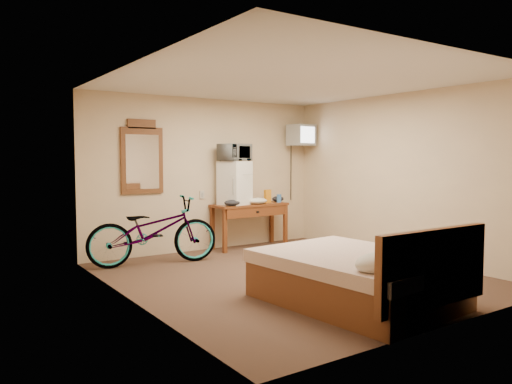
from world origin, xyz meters
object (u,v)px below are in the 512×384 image
(blue_cup, at_px, (279,198))
(bed, at_px, (361,276))
(wall_mirror, at_px, (142,158))
(bicycle, at_px, (153,231))
(microwave, at_px, (235,153))
(crt_television, at_px, (301,135))
(mini_fridge, at_px, (235,183))
(desk, at_px, (251,211))

(blue_cup, relative_size, bed, 0.07)
(wall_mirror, relative_size, bicycle, 0.61)
(microwave, xyz_separation_m, crt_television, (1.39, -0.02, 0.32))
(bicycle, bearing_deg, bed, -151.33)
(mini_fridge, height_order, blue_cup, mini_fridge)
(bicycle, bearing_deg, wall_mirror, 1.60)
(desk, height_order, mini_fridge, mini_fridge)
(microwave, bearing_deg, blue_cup, -26.84)
(blue_cup, bearing_deg, mini_fridge, 173.26)
(crt_television, relative_size, wall_mirror, 0.51)
(bicycle, xyz_separation_m, bed, (1.04, -3.04, -0.19))
(blue_cup, bearing_deg, bicycle, -173.36)
(blue_cup, xyz_separation_m, wall_mirror, (-2.36, 0.33, 0.71))
(desk, relative_size, crt_television, 2.29)
(wall_mirror, height_order, bed, wall_mirror)
(desk, bearing_deg, bed, -104.25)
(blue_cup, height_order, crt_television, crt_television)
(bicycle, height_order, bed, bicycle)
(microwave, relative_size, bed, 0.25)
(crt_television, xyz_separation_m, bed, (-1.96, -3.40, -1.64))
(crt_television, distance_m, wall_mirror, 2.95)
(wall_mirror, xyz_separation_m, bicycle, (-0.09, -0.61, -1.04))
(microwave, relative_size, crt_television, 0.89)
(bed, bearing_deg, crt_television, 60.03)
(mini_fridge, xyz_separation_m, bicycle, (-1.61, -0.39, -0.62))
(mini_fridge, height_order, wall_mirror, wall_mirror)
(wall_mirror, height_order, bicycle, wall_mirror)
(desk, height_order, wall_mirror, wall_mirror)
(mini_fridge, distance_m, bicycle, 1.77)
(microwave, distance_m, blue_cup, 1.16)
(crt_television, bearing_deg, mini_fridge, 178.99)
(crt_television, height_order, bicycle, crt_television)
(microwave, xyz_separation_m, bicycle, (-1.61, -0.39, -1.13))
(bicycle, bearing_deg, microwave, -66.70)
(mini_fridge, distance_m, crt_television, 1.62)
(crt_television, bearing_deg, desk, -178.87)
(microwave, relative_size, blue_cup, 3.65)
(bicycle, bearing_deg, blue_cup, -73.56)
(microwave, height_order, bicycle, microwave)
(mini_fridge, xyz_separation_m, bed, (-0.57, -3.43, -0.82))
(bicycle, distance_m, bed, 3.22)
(mini_fridge, bearing_deg, crt_television, -1.01)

